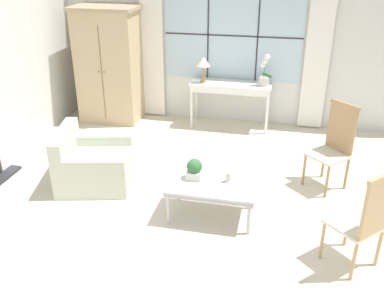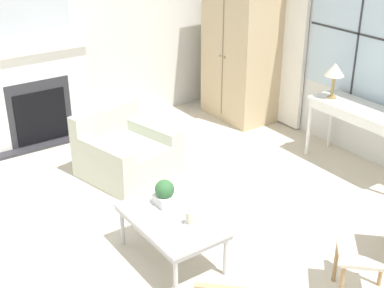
# 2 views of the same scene
# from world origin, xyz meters

# --- Properties ---
(ground_plane) EXTENTS (14.00, 14.00, 0.00)m
(ground_plane) POSITION_xyz_m (0.00, 0.00, 0.00)
(ground_plane) COLOR beige
(wall_back_windowed) EXTENTS (7.20, 0.14, 2.80)m
(wall_back_windowed) POSITION_xyz_m (0.00, 3.02, 1.39)
(wall_back_windowed) COLOR silver
(wall_back_windowed) RESTS_ON ground_plane
(armoire) EXTENTS (1.11, 0.73, 2.00)m
(armoire) POSITION_xyz_m (-2.11, 2.61, 1.01)
(armoire) COLOR tan
(armoire) RESTS_ON ground_plane
(console_table) EXTENTS (1.37, 0.49, 0.79)m
(console_table) POSITION_xyz_m (0.04, 2.70, 0.70)
(console_table) COLOR white
(console_table) RESTS_ON ground_plane
(table_lamp) EXTENTS (0.24, 0.24, 0.44)m
(table_lamp) POSITION_xyz_m (-0.43, 2.64, 1.13)
(table_lamp) COLOR #9E7F47
(table_lamp) RESTS_ON console_table
(potted_orchid) EXTENTS (0.22, 0.17, 0.53)m
(potted_orchid) POSITION_xyz_m (0.59, 2.67, 0.99)
(potted_orchid) COLOR #BCB7AD
(potted_orchid) RESTS_ON console_table
(armchair_upholstered) EXTENTS (1.11, 1.14, 0.75)m
(armchair_upholstered) POSITION_xyz_m (-1.47, 0.36, 0.25)
(armchair_upholstered) COLOR beige
(armchair_upholstered) RESTS_ON ground_plane
(side_chair_wooden) EXTENTS (0.62, 0.62, 1.14)m
(side_chair_wooden) POSITION_xyz_m (1.63, 0.96, 0.63)
(side_chair_wooden) COLOR beige
(side_chair_wooden) RESTS_ON ground_plane
(accent_chair_wooden) EXTENTS (0.62, 0.62, 1.10)m
(accent_chair_wooden) POSITION_xyz_m (1.78, -0.67, 0.60)
(accent_chair_wooden) COLOR beige
(accent_chair_wooden) RESTS_ON ground_plane
(coffee_table) EXTENTS (1.02, 0.62, 0.44)m
(coffee_table) POSITION_xyz_m (0.22, -0.10, 0.40)
(coffee_table) COLOR #BCBCC1
(coffee_table) RESTS_ON ground_plane
(potted_plant_small) EXTENTS (0.18, 0.18, 0.25)m
(potted_plant_small) POSITION_xyz_m (-0.01, -0.02, 0.56)
(potted_plant_small) COLOR white
(potted_plant_small) RESTS_ON coffee_table
(pillar_candle) EXTENTS (0.09, 0.09, 0.14)m
(pillar_candle) POSITION_xyz_m (0.39, -0.02, 0.50)
(pillar_candle) COLOR silver
(pillar_candle) RESTS_ON coffee_table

